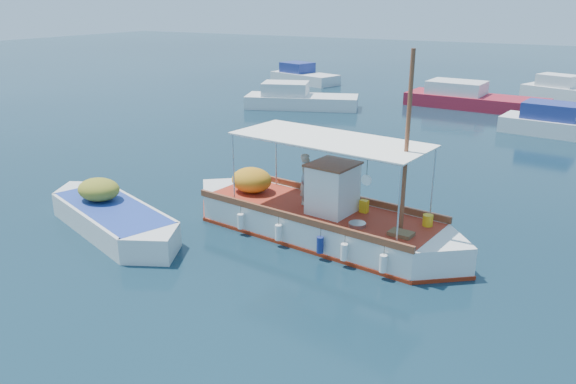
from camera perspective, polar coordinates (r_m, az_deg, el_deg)
The scene contains 8 objects.
ground at distance 16.36m, azimuth 1.54°, elevation -4.61°, with size 160.00×160.00×0.00m, color black.
fishing_caique at distance 16.34m, azimuth 2.93°, elevation -2.77°, with size 9.18×3.42×5.65m.
dinghy at distance 17.61m, azimuth -17.45°, elevation -2.58°, with size 6.19×3.36×1.61m.
bg_boat_nw at distance 35.80m, azimuth 1.06°, elevation 9.31°, with size 7.36×4.62×1.80m.
bg_boat_n at distance 37.70m, azimuth 18.13°, elevation 8.88°, with size 8.73×3.44×1.80m.
bg_boat_ne at distance 31.57m, azimuth 26.37°, elevation 6.00°, with size 6.72×3.03×1.80m.
bg_boat_far_w at distance 46.79m, azimuth 1.55°, elevation 11.62°, with size 6.19×3.86×1.80m.
bg_boat_far_n at distance 43.45m, azimuth 26.46°, elevation 9.09°, with size 6.41×3.98×1.80m.
Camera 1 is at (6.86, -13.32, 6.57)m, focal length 35.00 mm.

